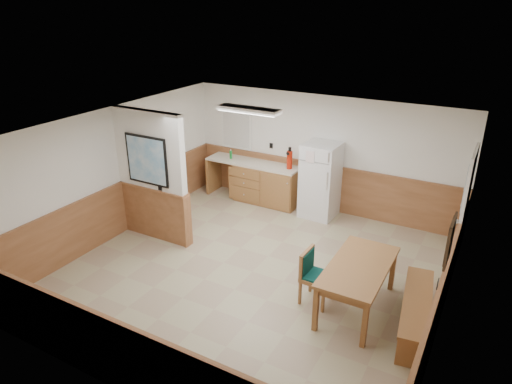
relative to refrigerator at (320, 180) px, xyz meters
The scene contains 20 objects.
ground 2.75m from the refrigerator, 93.18° to the right, with size 6.00×6.00×0.00m, color tan.
ceiling 3.14m from the refrigerator, 93.18° to the right, with size 6.00×6.00×0.02m, color white.
back_wall 0.60m from the refrigerator, 111.53° to the left, with size 6.00×0.02×2.50m, color white.
right_wall 3.91m from the refrigerator, 42.66° to the right, with size 0.02×6.00×2.50m, color white.
left_wall 4.13m from the refrigerator, 140.11° to the right, with size 0.02×6.00×2.50m, color white.
wainscot_back 0.48m from the refrigerator, 112.64° to the left, with size 6.00×0.04×1.00m, color #A46841.
wainscot_right 3.88m from the refrigerator, 42.86° to the right, with size 0.04×6.00×1.00m, color #A46841.
wainscot_left 4.10m from the refrigerator, 139.93° to the right, with size 0.04×6.00×1.00m, color #A46841.
partition_wall 3.44m from the refrigerator, 134.54° to the right, with size 1.50×0.20×2.50m.
kitchen_counter 1.40m from the refrigerator, behind, with size 2.20×0.61×1.00m.
exterior_door 2.92m from the refrigerator, 14.52° to the right, with size 0.07×1.02×2.15m.
kitchen_window 2.39m from the refrigerator, behind, with size 0.80×0.04×1.00m.
wall_painting 4.14m from the refrigerator, 46.09° to the right, with size 0.04×0.50×0.60m.
fluorescent_fixture 2.32m from the refrigerator, 125.43° to the right, with size 1.20×0.30×0.09m.
refrigerator is the anchor object (origin of this frame).
dining_table 3.22m from the refrigerator, 58.36° to the right, with size 0.81×1.62×0.75m.
dining_bench 3.77m from the refrigerator, 47.13° to the right, with size 0.61×1.78×0.45m.
dining_chair 3.06m from the refrigerator, 70.31° to the right, with size 0.62×0.45×0.85m.
fire_extinguisher 0.82m from the refrigerator, behind, with size 0.15×0.15×0.48m.
soap_bottle 2.22m from the refrigerator, behind, with size 0.06×0.06×0.19m, color #18852E.
Camera 1 is at (3.27, -5.76, 4.30)m, focal length 32.00 mm.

